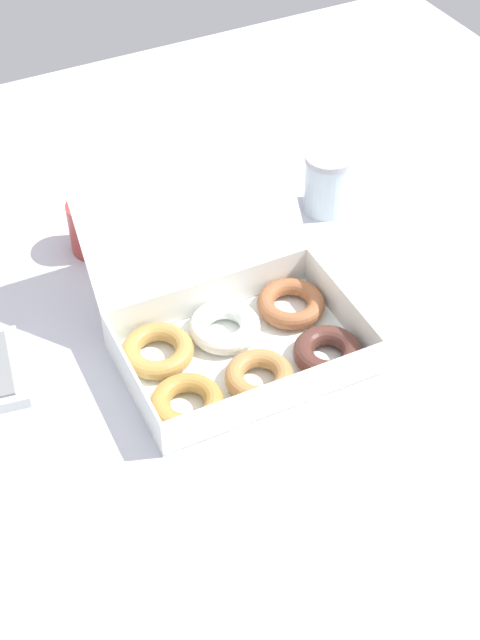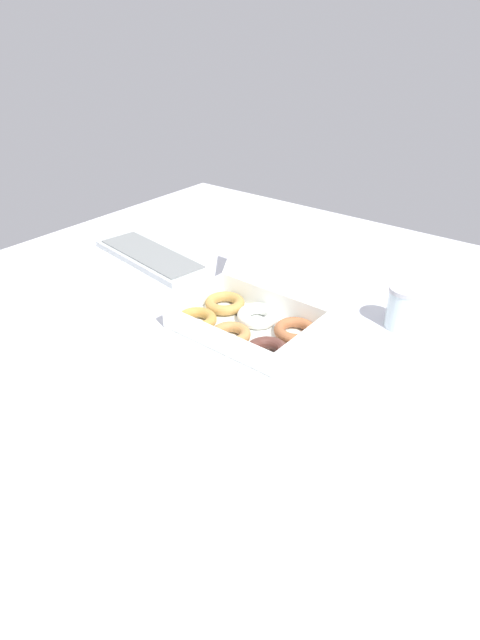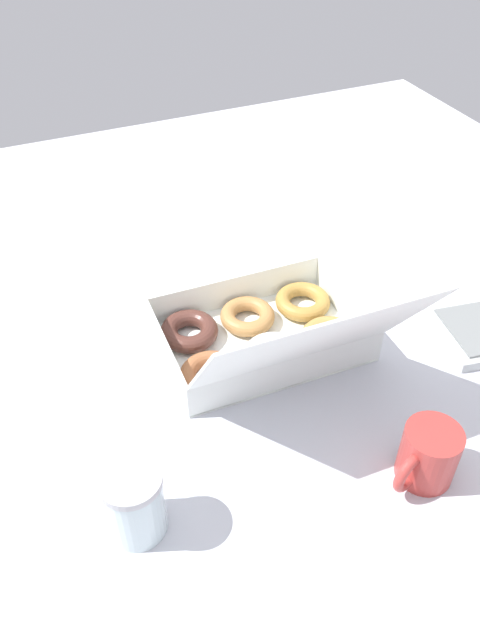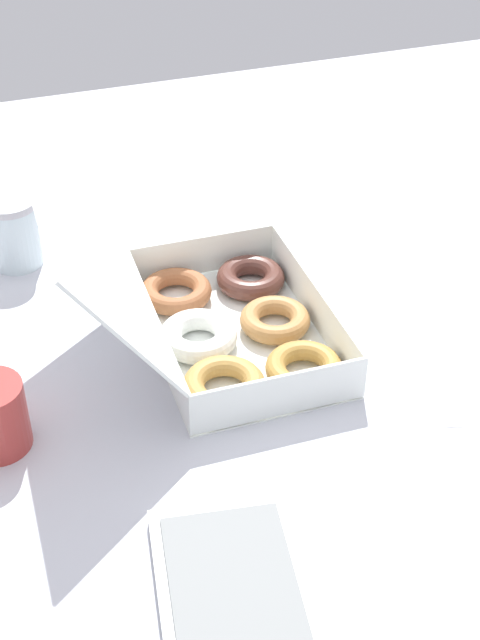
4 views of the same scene
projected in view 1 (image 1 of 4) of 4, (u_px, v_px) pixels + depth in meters
The scene contains 5 objects.
ground_plane at pixel (239, 375), 122.46cm from camera, with size 180.00×180.00×2.00cm, color silver.
donut_box at pixel (235, 332), 122.25cm from camera, with size 33.91×35.67×24.34cm.
coffee_mug at pixel (95, 225), 137.65cm from camera, with size 10.78×7.62×8.46cm.
glass_jar at pixel (327, 182), 144.14cm from camera, with size 7.71×7.71×10.38cm.
paper_napkin at pixel (194, 556), 101.23cm from camera, with size 15.22×12.94×0.15cm, color white.
Camera 1 is at (-37.10, -73.46, 90.00)cm, focal length 50.00 mm.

